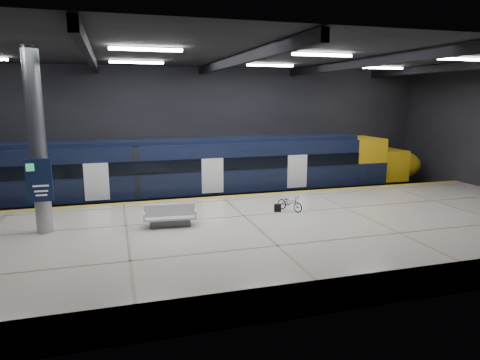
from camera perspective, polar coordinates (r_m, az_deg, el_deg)
name	(u,v)px	position (r m, az deg, el deg)	size (l,w,h in m)	color
ground	(238,233)	(19.98, -0.32, -7.08)	(30.00, 30.00, 0.00)	black
room_shell	(237,108)	(19.01, -0.34, 9.55)	(30.10, 16.10, 8.05)	black
platform	(255,238)	(17.55, 1.98, -7.79)	(30.00, 11.00, 1.10)	beige
safety_strip	(223,197)	(22.25, -2.30, -2.26)	(30.00, 0.40, 0.01)	gold
rails	(211,204)	(25.09, -3.84, -3.17)	(30.00, 1.52, 0.16)	gray
train	(186,172)	(24.41, -7.18, 1.13)	(29.40, 2.84, 3.79)	black
bench	(170,218)	(17.41, -9.32, -5.07)	(2.13, 1.03, 0.91)	#595B60
bicycle	(290,203)	(19.63, 6.68, -3.06)	(0.48, 1.37, 0.72)	#99999E
pannier_bag	(278,208)	(19.45, 5.03, -3.72)	(0.30, 0.18, 0.35)	black
info_column	(38,145)	(17.52, -25.38, 4.26)	(0.90, 0.78, 6.90)	#9EA0A5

